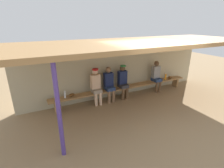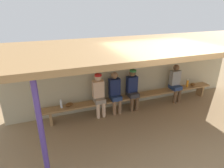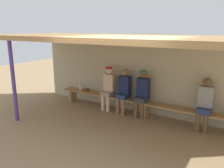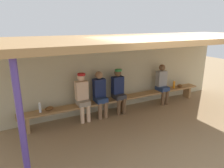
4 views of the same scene
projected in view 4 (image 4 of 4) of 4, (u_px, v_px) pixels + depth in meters
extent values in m
plane|color=#937754|center=(154.00, 134.00, 5.10)|extent=(24.00, 24.00, 0.00)
cube|color=#B7AD8C|center=(116.00, 74.00, 6.49)|extent=(8.00, 0.20, 2.20)
cube|color=#9E7547|center=(141.00, 39.00, 5.06)|extent=(8.00, 2.80, 0.12)
cylinder|color=#4C388C|center=(22.00, 131.00, 3.03)|extent=(0.10, 0.10, 2.20)
cube|color=#9E7547|center=(122.00, 98.00, 6.30)|extent=(6.00, 0.36, 0.05)
cube|color=#9E7547|center=(27.00, 124.00, 5.15)|extent=(0.08, 0.29, 0.41)
cube|color=#9E7547|center=(122.00, 105.00, 6.36)|extent=(0.08, 0.29, 0.41)
cube|color=#9E7547|center=(187.00, 92.00, 7.57)|extent=(0.08, 0.29, 0.41)
cube|color=navy|center=(101.00, 99.00, 5.92)|extent=(0.32, 0.40, 0.14)
cylinder|color=#8C6647|center=(100.00, 111.00, 5.83)|extent=(0.11, 0.11, 0.48)
cylinder|color=#8C6647|center=(106.00, 110.00, 5.91)|extent=(0.11, 0.11, 0.48)
cube|color=#19234C|center=(99.00, 88.00, 5.90)|extent=(0.34, 0.20, 0.52)
sphere|color=#8C6647|center=(99.00, 75.00, 5.80)|extent=(0.21, 0.21, 0.21)
cube|color=gray|center=(83.00, 102.00, 5.69)|extent=(0.32, 0.40, 0.14)
cylinder|color=beige|center=(82.00, 115.00, 5.60)|extent=(0.11, 0.11, 0.48)
cylinder|color=beige|center=(88.00, 114.00, 5.67)|extent=(0.11, 0.11, 0.48)
cube|color=beige|center=(82.00, 90.00, 5.67)|extent=(0.34, 0.20, 0.52)
sphere|color=beige|center=(81.00, 77.00, 5.56)|extent=(0.21, 0.21, 0.21)
cylinder|color=red|center=(81.00, 74.00, 5.50)|extent=(0.21, 0.21, 0.05)
cube|color=#333338|center=(119.00, 96.00, 6.19)|extent=(0.32, 0.40, 0.14)
cylinder|color=brown|center=(119.00, 107.00, 6.10)|extent=(0.11, 0.11, 0.48)
cylinder|color=brown|center=(124.00, 106.00, 6.18)|extent=(0.11, 0.11, 0.48)
cube|color=#19234C|center=(118.00, 85.00, 6.17)|extent=(0.34, 0.20, 0.52)
sphere|color=brown|center=(118.00, 73.00, 6.06)|extent=(0.21, 0.21, 0.21)
cylinder|color=#2D8442|center=(118.00, 70.00, 6.00)|extent=(0.21, 0.21, 0.05)
cube|color=navy|center=(162.00, 88.00, 6.93)|extent=(0.32, 0.40, 0.14)
cylinder|color=brown|center=(163.00, 98.00, 6.84)|extent=(0.11, 0.11, 0.48)
cylinder|color=brown|center=(167.00, 97.00, 6.92)|extent=(0.11, 0.11, 0.48)
cube|color=gray|center=(161.00, 78.00, 6.91)|extent=(0.34, 0.20, 0.52)
sphere|color=brown|center=(162.00, 68.00, 6.80)|extent=(0.21, 0.21, 0.21)
cylinder|color=silver|center=(40.00, 108.00, 5.19)|extent=(0.06, 0.06, 0.24)
cylinder|color=white|center=(39.00, 103.00, 5.16)|extent=(0.04, 0.04, 0.02)
cylinder|color=orange|center=(174.00, 85.00, 7.16)|extent=(0.08, 0.08, 0.26)
cylinder|color=white|center=(174.00, 81.00, 7.12)|extent=(0.05, 0.05, 0.02)
ellipsoid|color=brown|center=(180.00, 86.00, 7.32)|extent=(0.29, 0.29, 0.09)
ellipsoid|color=brown|center=(49.00, 108.00, 5.35)|extent=(0.29, 0.27, 0.09)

